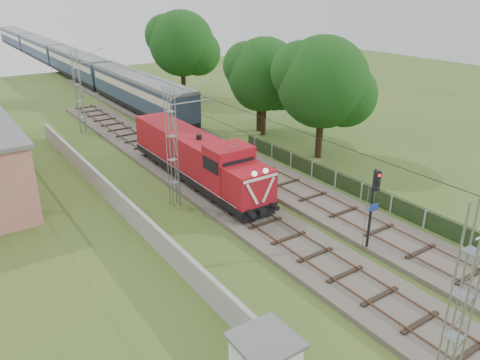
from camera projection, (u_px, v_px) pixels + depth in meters
ground at (335, 274)px, 23.95m from camera, size 140.00×140.00×0.00m
track_main at (255, 219)px, 29.21m from camera, size 4.20×70.00×0.45m
track_side at (215, 148)px, 41.72m from camera, size 4.20×80.00×0.45m
catenary at (173, 147)px, 30.00m from camera, size 3.31×70.00×8.00m
boundary_wall at (125, 207)px, 29.42m from camera, size 0.25×40.00×1.50m
fence at (391, 204)px, 30.16m from camera, size 0.12×32.00×1.20m
locomotive at (197, 157)px, 33.98m from camera, size 2.77×15.83×4.02m
coach_rake at (58, 55)px, 80.01m from camera, size 3.12×93.04×3.60m
signal_post at (374, 197)px, 24.62m from camera, size 0.53×0.42×4.89m
tree_a at (324, 83)px, 37.73m from camera, size 7.83×7.46×10.15m
tree_b at (265, 75)px, 43.91m from camera, size 7.22×6.87×9.35m
tree_c at (261, 83)px, 45.63m from camera, size 6.01×5.72×7.79m
tree_d at (183, 44)px, 58.11m from camera, size 8.47×8.06×10.97m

